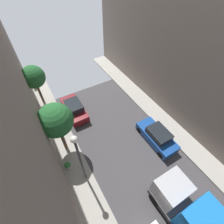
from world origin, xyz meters
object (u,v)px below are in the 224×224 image
at_px(parked_car_right_2, 157,136).
at_px(potted_plant_0, 68,165).
at_px(parked_car_left_3, 74,109).
at_px(street_tree_0, 56,121).
at_px(lamp_post, 79,155).
at_px(street_tree_2, 33,77).
at_px(potted_plant_3, 35,87).

bearing_deg(parked_car_right_2, potted_plant_0, 169.30).
relative_size(parked_car_left_3, street_tree_0, 0.79).
bearing_deg(lamp_post, parked_car_right_2, -0.90).
relative_size(street_tree_2, potted_plant_3, 7.18).
bearing_deg(potted_plant_3, street_tree_0, -86.85).
distance_m(street_tree_0, potted_plant_3, 10.67).
relative_size(parked_car_right_2, street_tree_0, 0.79).
height_order(street_tree_0, potted_plant_3, street_tree_0).
height_order(parked_car_left_3, parked_car_right_2, same).
distance_m(parked_car_right_2, lamp_post, 7.98).
height_order(street_tree_2, lamp_post, lamp_post).
distance_m(potted_plant_0, potted_plant_3, 12.01).
xyz_separation_m(parked_car_right_2, street_tree_2, (-7.97, 10.75, 2.89)).
bearing_deg(street_tree_2, lamp_post, -86.39).
relative_size(parked_car_left_3, parked_car_right_2, 1.00).
distance_m(parked_car_left_3, potted_plant_3, 6.92).
bearing_deg(parked_car_left_3, parked_car_right_2, -53.45).
bearing_deg(parked_car_right_2, lamp_post, 179.10).
bearing_deg(parked_car_right_2, parked_car_left_3, 126.55).
bearing_deg(street_tree_0, lamp_post, -82.69).
bearing_deg(street_tree_0, street_tree_2, 91.85).
distance_m(street_tree_2, lamp_post, 10.66).
bearing_deg(potted_plant_3, potted_plant_0, -89.71).
height_order(parked_car_left_3, street_tree_2, street_tree_2).
bearing_deg(potted_plant_3, street_tree_2, -83.53).
xyz_separation_m(parked_car_right_2, potted_plant_3, (-8.29, 13.57, -0.23)).
bearing_deg(street_tree_2, street_tree_0, -88.15).
height_order(street_tree_0, potted_plant_0, street_tree_0).
xyz_separation_m(parked_car_left_3, street_tree_2, (-2.57, 3.46, 2.89)).
distance_m(parked_car_right_2, potted_plant_0, 8.38).
bearing_deg(lamp_post, parked_car_left_3, 75.16).
height_order(parked_car_right_2, potted_plant_0, parked_car_right_2).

